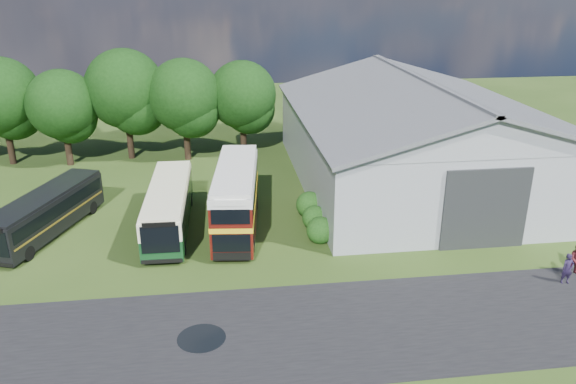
{
  "coord_description": "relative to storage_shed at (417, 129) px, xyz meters",
  "views": [
    {
      "loc": [
        -0.39,
        -24.49,
        15.3
      ],
      "look_at": [
        3.88,
        8.0,
        2.58
      ],
      "focal_mm": 35.0,
      "sensor_mm": 36.0,
      "label": 1
    }
  ],
  "objects": [
    {
      "name": "storage_shed",
      "position": [
        0.0,
        0.0,
        0.0
      ],
      "size": [
        18.8,
        24.8,
        8.15
      ],
      "color": "gray",
      "rests_on": "ground"
    },
    {
      "name": "tree_right_a",
      "position": [
        -18.0,
        7.82,
        1.52
      ],
      "size": [
        6.26,
        6.26,
        8.83
      ],
      "color": "black",
      "rests_on": "ground"
    },
    {
      "name": "shrub_back",
      "position": [
        -9.4,
        -5.98,
        -4.17
      ],
      "size": [
        1.8,
        1.8,
        1.8
      ],
      "primitive_type": "sphere",
      "color": "#194714",
      "rests_on": "ground"
    },
    {
      "name": "tree_left_a",
      "position": [
        -33.0,
        8.52,
        1.71
      ],
      "size": [
        6.46,
        6.46,
        9.12
      ],
      "color": "black",
      "rests_on": "ground"
    },
    {
      "name": "bus_green_single",
      "position": [
        -18.62,
        -6.88,
        -2.62
      ],
      "size": [
        2.67,
        10.57,
        2.9
      ],
      "rotation": [
        0.0,
        0.0,
        -0.02
      ],
      "color": "black",
      "rests_on": "ground"
    },
    {
      "name": "bus_dark_single",
      "position": [
        -26.17,
        -6.62,
        -2.73
      ],
      "size": [
        5.42,
        9.98,
        2.7
      ],
      "rotation": [
        0.0,
        0.0,
        -0.34
      ],
      "color": "black",
      "rests_on": "ground"
    },
    {
      "name": "visitor_a",
      "position": [
        2.59,
        -16.6,
        -3.31
      ],
      "size": [
        0.64,
        0.43,
        1.71
      ],
      "primitive_type": "imported",
      "rotation": [
        0.0,
        0.0,
        -0.03
      ],
      "color": "#1F1632",
      "rests_on": "ground"
    },
    {
      "name": "shrub_front",
      "position": [
        -9.4,
        -9.98,
        -4.17
      ],
      "size": [
        1.7,
        1.7,
        1.7
      ],
      "primitive_type": "sphere",
      "color": "#194714",
      "rests_on": "ground"
    },
    {
      "name": "ground",
      "position": [
        -15.0,
        -15.98,
        -4.17
      ],
      "size": [
        120.0,
        120.0,
        0.0
      ],
      "primitive_type": "plane",
      "color": "#263D13",
      "rests_on": "ground"
    },
    {
      "name": "tree_right_b",
      "position": [
        -13.0,
        8.62,
        1.27
      ],
      "size": [
        5.98,
        5.98,
        8.45
      ],
      "color": "black",
      "rests_on": "ground"
    },
    {
      "name": "asphalt_road",
      "position": [
        -12.0,
        -18.98,
        -4.17
      ],
      "size": [
        60.0,
        8.0,
        0.02
      ],
      "primitive_type": "cube",
      "color": "black",
      "rests_on": "ground"
    },
    {
      "name": "puddle",
      "position": [
        -16.5,
        -18.98,
        -4.17
      ],
      "size": [
        2.2,
        2.2,
        0.01
      ],
      "primitive_type": "cylinder",
      "color": "black",
      "rests_on": "ground"
    },
    {
      "name": "bus_maroon_double",
      "position": [
        -14.35,
        -7.43,
        -2.07
      ],
      "size": [
        3.5,
        9.96,
        4.19
      ],
      "rotation": [
        0.0,
        0.0,
        -0.11
      ],
      "color": "black",
      "rests_on": "ground"
    },
    {
      "name": "shrub_mid",
      "position": [
        -9.4,
        -7.98,
        -4.17
      ],
      "size": [
        1.6,
        1.6,
        1.6
      ],
      "primitive_type": "sphere",
      "color": "#194714",
      "rests_on": "ground"
    },
    {
      "name": "tree_mid",
      "position": [
        -23.0,
        8.82,
        2.02
      ],
      "size": [
        6.8,
        6.8,
        9.6
      ],
      "color": "black",
      "rests_on": "ground"
    },
    {
      "name": "tree_left_b",
      "position": [
        -28.0,
        7.52,
        1.09
      ],
      "size": [
        5.78,
        5.78,
        8.16
      ],
      "color": "black",
      "rests_on": "ground"
    }
  ]
}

